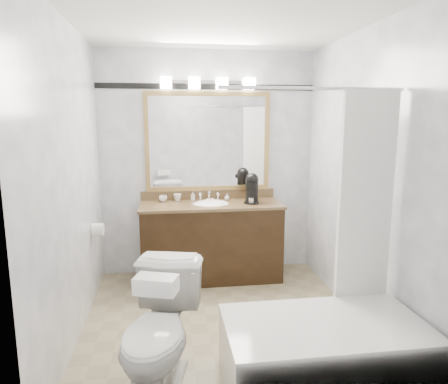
{
  "coord_description": "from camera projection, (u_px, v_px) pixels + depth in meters",
  "views": [
    {
      "loc": [
        -0.46,
        -3.19,
        1.74
      ],
      "look_at": [
        0.05,
        0.35,
        1.09
      ],
      "focal_mm": 32.0,
      "sensor_mm": 36.0,
      "label": 1
    }
  ],
  "objects": [
    {
      "name": "cup_left",
      "position": [
        163.0,
        199.0,
        4.41
      ],
      "size": [
        0.09,
        0.09,
        0.07
      ],
      "primitive_type": "imported",
      "rotation": [
        0.0,
        0.0,
        -0.08
      ],
      "color": "white",
      "rests_on": "vanity"
    },
    {
      "name": "soap_bottle_a",
      "position": [
        193.0,
        196.0,
        4.5
      ],
      "size": [
        0.04,
        0.05,
        0.09
      ],
      "primitive_type": "imported",
      "rotation": [
        0.0,
        0.0,
        0.05
      ],
      "color": "white",
      "rests_on": "vanity"
    },
    {
      "name": "vanity",
      "position": [
        211.0,
        240.0,
        4.39
      ],
      "size": [
        1.53,
        0.58,
        0.97
      ],
      "color": "black",
      "rests_on": "ground"
    },
    {
      "name": "room",
      "position": [
        224.0,
        181.0,
        3.26
      ],
      "size": [
        2.42,
        2.62,
        2.52
      ],
      "color": "gray",
      "rests_on": "ground"
    },
    {
      "name": "toilet",
      "position": [
        159.0,
        333.0,
        2.53
      ],
      "size": [
        0.63,
        0.88,
        0.81
      ],
      "primitive_type": "imported",
      "rotation": [
        0.0,
        0.0,
        -0.24
      ],
      "color": "white",
      "rests_on": "ground"
    },
    {
      "name": "cup_right",
      "position": [
        177.0,
        197.0,
        4.45
      ],
      "size": [
        0.09,
        0.09,
        0.08
      ],
      "primitive_type": "imported",
      "rotation": [
        0.0,
        0.0,
        0.02
      ],
      "color": "white",
      "rests_on": "vanity"
    },
    {
      "name": "vanity_light_bar",
      "position": [
        208.0,
        83.0,
        4.3
      ],
      "size": [
        1.02,
        0.14,
        0.12
      ],
      "color": "silver",
      "rests_on": "room"
    },
    {
      "name": "soap_bar",
      "position": [
        210.0,
        200.0,
        4.43
      ],
      "size": [
        0.09,
        0.07,
        0.03
      ],
      "primitive_type": "cube",
      "rotation": [
        0.0,
        0.0,
        -0.16
      ],
      "color": "beige",
      "rests_on": "vanity"
    },
    {
      "name": "soap_bottle_b",
      "position": [
        227.0,
        197.0,
        4.48
      ],
      "size": [
        0.08,
        0.08,
        0.07
      ],
      "primitive_type": "imported",
      "rotation": [
        0.0,
        0.0,
        0.44
      ],
      "color": "white",
      "rests_on": "vanity"
    },
    {
      "name": "tp_roll",
      "position": [
        98.0,
        229.0,
        3.85
      ],
      "size": [
        0.11,
        0.12,
        0.12
      ],
      "primitive_type": "cylinder",
      "rotation": [
        0.0,
        1.57,
        0.0
      ],
      "color": "white",
      "rests_on": "room"
    },
    {
      "name": "accent_stripe",
      "position": [
        208.0,
        87.0,
        4.37
      ],
      "size": [
        2.4,
        0.01,
        0.06
      ],
      "primitive_type": "cube",
      "color": "black",
      "rests_on": "room"
    },
    {
      "name": "mirror",
      "position": [
        208.0,
        142.0,
        4.46
      ],
      "size": [
        1.4,
        0.04,
        1.1
      ],
      "color": "tan",
      "rests_on": "room"
    },
    {
      "name": "tissue_box",
      "position": [
        156.0,
        285.0,
        2.16
      ],
      "size": [
        0.26,
        0.19,
        0.09
      ],
      "primitive_type": "cube",
      "rotation": [
        0.0,
        0.0,
        -0.32
      ],
      "color": "white",
      "rests_on": "toilet"
    },
    {
      "name": "coffee_maker",
      "position": [
        252.0,
        187.0,
        4.35
      ],
      "size": [
        0.17,
        0.21,
        0.32
      ],
      "rotation": [
        0.0,
        0.0,
        -0.28
      ],
      "color": "black",
      "rests_on": "vanity"
    },
    {
      "name": "bathtub",
      "position": [
        326.0,
        344.0,
        2.63
      ],
      "size": [
        1.3,
        0.75,
        1.96
      ],
      "color": "white",
      "rests_on": "ground"
    }
  ]
}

